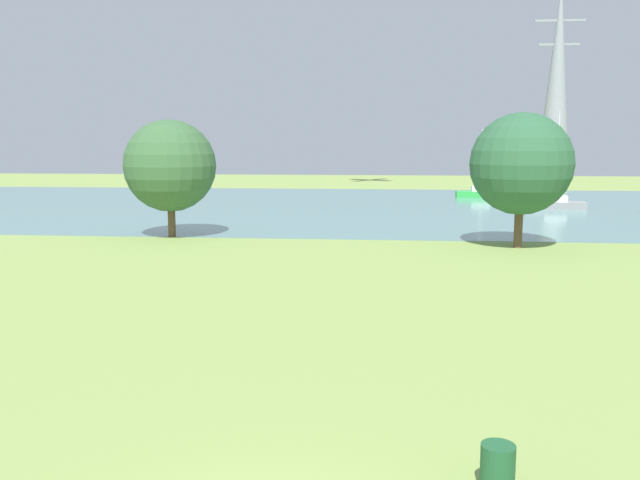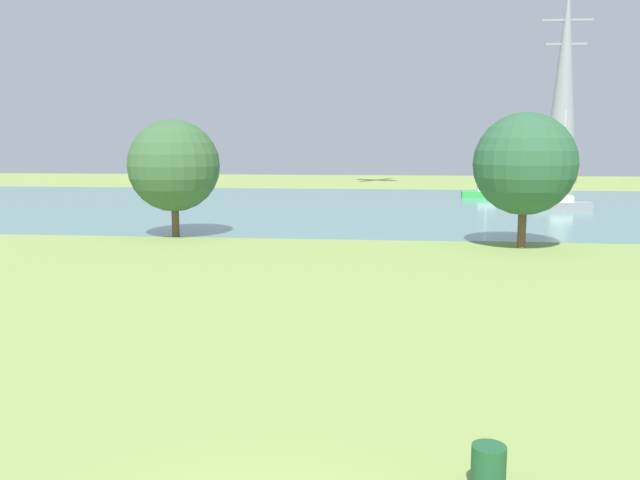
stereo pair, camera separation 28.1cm
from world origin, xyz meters
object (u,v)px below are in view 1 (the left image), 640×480
sailboat_green (481,193)px  sailboat_gray (555,203)px  tree_east_near (170,166)px  tree_west_near (521,164)px  litter_bin (498,468)px  electricity_pylon (557,83)px

sailboat_green → sailboat_gray: 11.89m
sailboat_green → tree_east_near: bearing=-126.6°
tree_east_near → tree_west_near: size_ratio=0.96×
litter_bin → electricity_pylon: electricity_pylon is taller
tree_west_near → electricity_pylon: size_ratio=0.27×
sailboat_green → tree_west_near: 32.19m
sailboat_gray → electricity_pylon: electricity_pylon is taller
tree_east_near → sailboat_green: bearing=53.4°
tree_west_near → electricity_pylon: bearing=74.7°
tree_west_near → electricity_pylon: (15.31, 56.09, 8.67)m
sailboat_gray → tree_east_near: bearing=-144.9°
sailboat_green → tree_west_near: (-2.53, -31.85, 3.96)m
electricity_pylon → litter_bin: bearing=-104.1°
sailboat_gray → tree_east_near: size_ratio=1.18×
litter_bin → sailboat_gray: 48.08m
tree_east_near → electricity_pylon: electricity_pylon is taller
tree_east_near → tree_west_near: bearing=-6.4°
sailboat_green → electricity_pylon: electricity_pylon is taller
sailboat_gray → tree_west_near: 22.36m
tree_west_near → sailboat_green: bearing=85.5°
litter_bin → electricity_pylon: size_ratio=0.03×
tree_west_near → electricity_pylon: 58.79m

